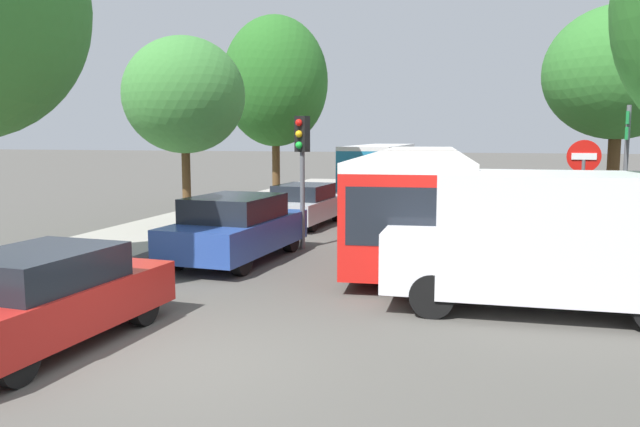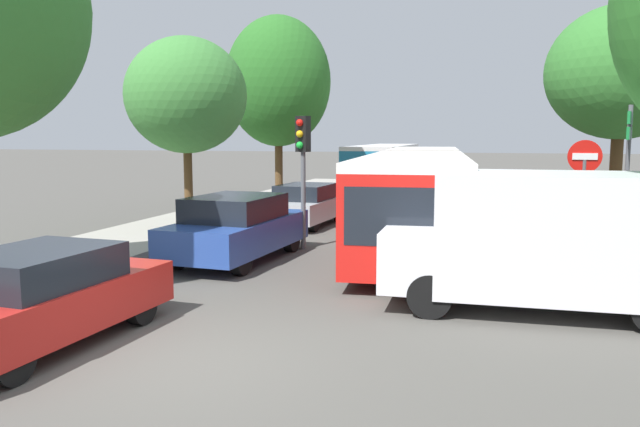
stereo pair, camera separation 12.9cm
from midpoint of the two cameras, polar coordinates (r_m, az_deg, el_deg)
The scene contains 14 objects.
ground_plane at distance 8.54m, azimuth -12.43°, elevation -13.00°, with size 200.00×200.00×0.00m, color #4F4C47.
kerb_strip_left at distance 22.59m, azimuth -9.41°, elevation -0.17°, with size 3.20×36.46×0.14m, color #9E998E.
articulated_bus at distance 19.11m, azimuth 9.26°, elevation 2.52°, with size 3.85×16.49×2.43m.
city_bus_rear at distance 34.03m, azimuth 6.01°, elevation 4.55°, with size 2.62×11.12×2.39m.
queued_car_red at distance 9.51m, azimuth -23.76°, elevation -6.99°, with size 1.92×4.04×1.37m.
queued_car_blue at distance 14.67m, azimuth -7.34°, elevation -1.29°, with size 2.15×4.51×1.53m.
queued_car_silver at distance 20.23m, azimuth -1.05°, elevation 0.82°, with size 1.89×3.97×1.35m.
white_van at distance 10.94m, azimuth 20.53°, elevation -2.11°, with size 5.05×2.11×2.31m.
traffic_light at distance 15.87m, azimuth -1.36°, elevation 5.65°, with size 0.38×0.40×3.40m.
no_entry_sign at distance 14.56m, azimuth 23.17°, elevation 2.49°, with size 0.70×0.08×2.82m.
direction_sign_post at distance 15.89m, azimuth 26.56°, elevation 5.10°, with size 0.37×1.38×3.60m.
tree_left_mid at distance 19.48m, azimuth -11.96°, elevation 10.50°, with size 3.65×3.65×5.85m.
tree_left_far at distance 25.83m, azimuth -3.70°, elevation 11.93°, with size 4.26×4.26×7.70m.
tree_right_mid at distance 19.67m, azimuth 26.02°, elevation 11.21°, with size 4.09×4.09×6.51m.
Camera 2 is at (3.91, -7.02, 2.92)m, focal length 35.00 mm.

